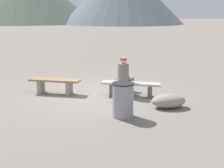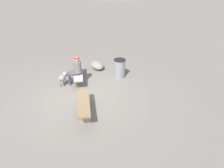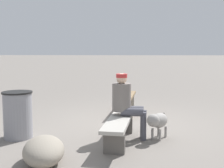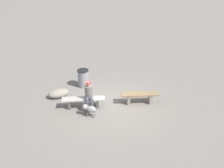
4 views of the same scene
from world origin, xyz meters
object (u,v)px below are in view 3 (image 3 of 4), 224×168
Objects in this scene: bench_right at (120,125)px; trash_bin at (18,115)px; boulder at (44,151)px; seated_person at (126,101)px; dog at (158,121)px; bench_left at (126,101)px.

bench_right is 1.89m from trash_bin.
bench_right is at bearing 86.77° from trash_bin.
trash_bin is 0.92× the size of boulder.
seated_person is 0.67m from dog.
trash_bin is (0.10, -2.56, 0.09)m from dog.
trash_bin is (0.13, -1.99, -0.26)m from seated_person.
dog is at bearing 21.56° from bench_left.
seated_person reaches higher than bench_right.
trash_bin is at bearing -144.03° from boulder.
trash_bin reaches higher than bench_right.
boulder is (1.28, -1.71, -0.15)m from dog.
boulder is at bearing -11.70° from bench_left.
dog is 2.14m from boulder.
bench_right reaches higher than boulder.
bench_left is 3.00m from trash_bin.
seated_person is at bearing -65.46° from dog.
seated_person is 1.88× the size of dog.
bench_left is at bearing -175.58° from bench_right.
bench_left is at bearing 163.08° from boulder.
dog is (0.03, 0.57, -0.35)m from seated_person.
boulder is (3.48, -1.06, -0.14)m from bench_left.
bench_right is 2.87× the size of dog.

